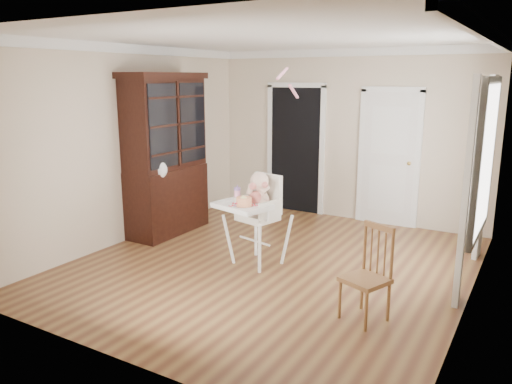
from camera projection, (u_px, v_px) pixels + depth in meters
The scene contains 16 objects.
floor at pixel (272, 265), 6.18m from camera, with size 5.00×5.00×0.00m, color #55311D.
ceiling at pixel (273, 38), 5.57m from camera, with size 5.00×5.00×0.00m, color white.
wall_back at pixel (347, 136), 7.98m from camera, with size 4.50×4.50×0.00m, color beige.
wall_left at pixel (131, 144), 6.98m from camera, with size 5.00×5.00×0.00m, color beige.
wall_right at pixel (479, 176), 4.77m from camera, with size 5.00×5.00×0.00m, color beige.
crown_molding at pixel (273, 43), 5.59m from camera, with size 4.50×5.00×0.12m, color white, non-canonical shape.
doorway at pixel (296, 147), 8.46m from camera, with size 1.06×0.05×2.22m.
closet_door at pixel (389, 160), 7.69m from camera, with size 0.96×0.09×2.13m.
window_right at pixel (481, 168), 5.49m from camera, with size 0.13×1.84×2.30m.
high_chair at pixel (257, 209), 6.06m from camera, with size 0.81×0.93×1.14m.
baby at pixel (259, 194), 6.04m from camera, with size 0.33×0.30×0.54m.
cake at pixel (244, 202), 5.84m from camera, with size 0.24×0.24×0.11m.
sippy_cup at pixel (237, 193), 6.15m from camera, with size 0.08×0.08×0.20m.
china_cabinet at pixel (166, 155), 7.24m from camera, with size 0.62×1.38×2.33m.
dining_chair at pixel (367, 277), 4.71m from camera, with size 0.49×0.49×0.92m.
streamer at pixel (282, 74), 5.90m from camera, with size 0.03×0.50×0.02m, color pink, non-canonical shape.
Camera 1 is at (2.77, -5.12, 2.27)m, focal length 35.00 mm.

